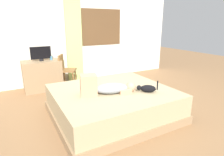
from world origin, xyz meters
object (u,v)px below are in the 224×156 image
at_px(desk, 42,75).
at_px(tv_monitor, 41,53).
at_px(bed, 112,103).
at_px(cup, 51,58).
at_px(cat, 147,88).
at_px(chair_by_desk, 65,68).
at_px(person_lying, 106,87).

xyz_separation_m(desk, tv_monitor, (0.02, 0.00, 0.55)).
bearing_deg(bed, desk, 112.58).
bearing_deg(desk, tv_monitor, 0.00).
xyz_separation_m(tv_monitor, cup, (0.23, 0.01, -0.13)).
bearing_deg(cup, bed, -73.64).
xyz_separation_m(bed, desk, (-0.87, 2.08, 0.12)).
distance_m(bed, cat, 0.68).
bearing_deg(cup, desk, -176.93).
distance_m(desk, cup, 0.49).
bearing_deg(tv_monitor, chair_by_desk, -10.62).
height_order(desk, tv_monitor, tv_monitor).
bearing_deg(tv_monitor, person_lying, -73.32).
bearing_deg(tv_monitor, desk, 180.00).
xyz_separation_m(desk, chair_by_desk, (0.56, -0.10, 0.14)).
distance_m(person_lying, desk, 2.31).
height_order(bed, person_lying, person_lying).
relative_size(bed, cup, 21.10).
relative_size(desk, tv_monitor, 1.87).
bearing_deg(bed, person_lying, -149.15).
bearing_deg(person_lying, cup, 100.85).
relative_size(desk, cup, 9.23).
bearing_deg(cup, cat, -66.76).
relative_size(cat, chair_by_desk, 0.35).
xyz_separation_m(person_lying, cat, (0.65, -0.28, -0.05)).
relative_size(desk, chair_by_desk, 1.05).
relative_size(person_lying, tv_monitor, 1.95).
bearing_deg(cat, cup, 113.24).
xyz_separation_m(person_lying, cup, (-0.42, 2.21, 0.18)).
relative_size(person_lying, desk, 1.04).
relative_size(cat, desk, 0.34).
distance_m(tv_monitor, cup, 0.27).
distance_m(cat, tv_monitor, 2.82).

